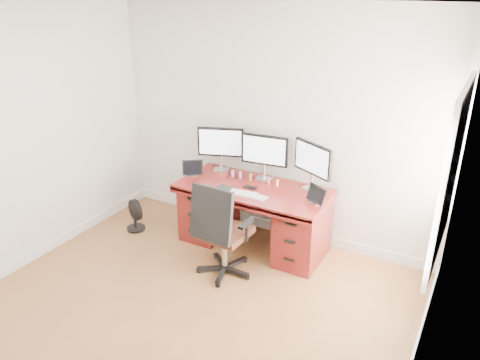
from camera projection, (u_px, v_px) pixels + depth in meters
The scene contains 20 objects.
ground at pixel (156, 340), 4.05m from camera, with size 4.50×4.50×0.00m, color brown.
back_wall at pixel (272, 125), 5.32m from camera, with size 4.00×0.10×2.70m, color white.
right_wall at pixel (424, 265), 2.71m from camera, with size 0.10×4.50×2.70m.
desk at pixel (254, 214), 5.36m from camera, with size 1.70×0.80×0.75m.
office_chair at pixel (222, 245), 4.83m from camera, with size 0.61×0.59×1.06m.
floor_fan at pixel (135, 216), 5.77m from camera, with size 0.27×0.23×0.40m.
monitor_left at pixel (221, 144), 5.54m from camera, with size 0.53×0.22×0.53m.
monitor_center at pixel (264, 152), 5.28m from camera, with size 0.55×0.16×0.53m.
monitor_right at pixel (313, 160), 5.02m from camera, with size 0.50×0.28×0.53m.
tablet_left at pixel (192, 169), 5.47m from camera, with size 0.24×0.19×0.19m.
tablet_right at pixel (316, 196), 4.79m from camera, with size 0.24×0.17×0.19m.
keyboard at pixel (243, 193), 5.03m from camera, with size 0.31×0.13×0.01m, color white.
trackpad at pixel (261, 198), 4.93m from camera, with size 0.12×0.12×0.01m, color silver.
drawing_tablet at pixel (226, 189), 5.15m from camera, with size 0.23×0.15×0.01m, color black.
phone at pixel (250, 187), 5.18m from camera, with size 0.14×0.07×0.01m, color black.
figurine_blue at pixel (233, 173), 5.45m from camera, with size 0.04×0.04×0.09m.
figurine_purple at pixel (240, 175), 5.41m from camera, with size 0.04×0.04×0.09m.
figurine_brown at pixel (250, 177), 5.35m from camera, with size 0.04×0.04×0.09m.
figurine_pink at pixel (269, 181), 5.25m from camera, with size 0.04×0.04×0.09m.
figurine_yellow at pixel (277, 183), 5.20m from camera, with size 0.04×0.04×0.09m.
Camera 1 is at (2.18, -2.42, 2.87)m, focal length 35.00 mm.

